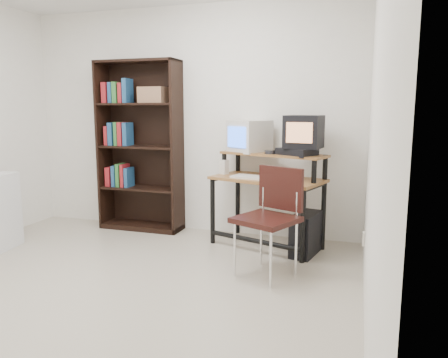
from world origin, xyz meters
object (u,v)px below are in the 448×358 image
(computer_desk, at_px, (268,183))
(pc_tower, at_px, (306,234))
(crt_monitor, at_px, (249,136))
(bookshelf, at_px, (141,145))
(crt_tv, at_px, (304,132))
(school_chair, at_px, (272,209))

(computer_desk, xyz_separation_m, pc_tower, (0.42, -0.16, -0.47))
(computer_desk, bearing_deg, pc_tower, -2.75)
(computer_desk, xyz_separation_m, crt_monitor, (-0.26, 0.21, 0.46))
(computer_desk, bearing_deg, bookshelf, -170.62)
(pc_tower, relative_size, bookshelf, 0.23)
(crt_tv, xyz_separation_m, school_chair, (-0.16, -0.78, -0.63))
(bookshelf, bearing_deg, computer_desk, -8.04)
(crt_monitor, xyz_separation_m, school_chair, (0.45, -0.97, -0.56))
(crt_monitor, relative_size, crt_tv, 1.30)
(pc_tower, height_order, school_chair, school_chair)
(computer_desk, relative_size, school_chair, 1.34)
(school_chair, bearing_deg, crt_tv, 102.47)
(school_chair, xyz_separation_m, bookshelf, (-1.79, 1.00, 0.43))
(pc_tower, xyz_separation_m, school_chair, (-0.23, -0.60, 0.37))
(crt_monitor, distance_m, school_chair, 1.21)
(pc_tower, height_order, bookshelf, bookshelf)
(school_chair, bearing_deg, crt_monitor, 139.01)
(crt_monitor, bearing_deg, school_chair, -32.68)
(computer_desk, distance_m, pc_tower, 0.65)
(crt_tv, height_order, school_chair, crt_tv)
(crt_tv, distance_m, school_chair, 1.01)
(computer_desk, relative_size, bookshelf, 0.63)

